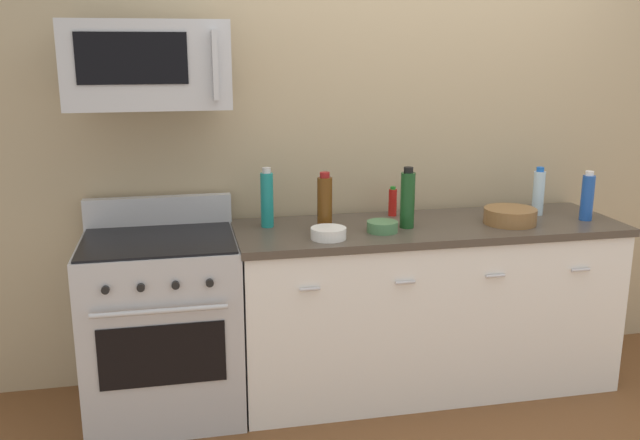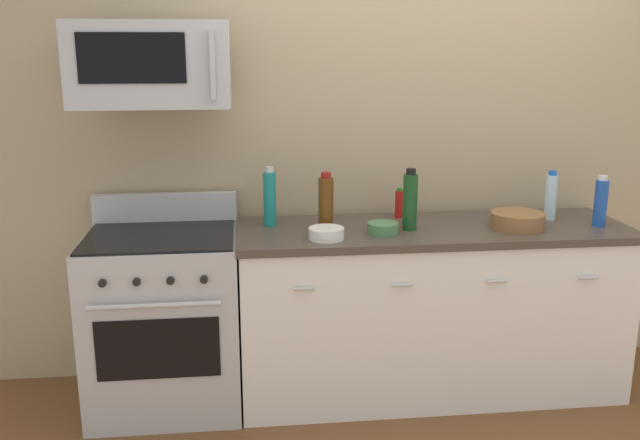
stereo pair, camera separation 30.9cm
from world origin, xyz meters
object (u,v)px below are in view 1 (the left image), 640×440
bottle_wine_amber (325,203)px  bottle_water_clear (539,192)px  bottle_sparkling_teal (267,199)px  bowl_white_ceramic (328,233)px  bottle_wine_green (408,199)px  range_oven (163,324)px  bowl_wooden_salad (510,215)px  bottle_hot_sauce_red (393,202)px  bottle_soda_blue (587,197)px  bowl_green_glaze (382,226)px  microwave (148,65)px

bottle_wine_amber → bottle_water_clear: bearing=3.4°
bottle_sparkling_teal → bowl_white_ceramic: bearing=-48.3°
bottle_wine_amber → bottle_wine_green: bearing=-6.4°
bottle_wine_amber → range_oven: bearing=-179.6°
bowl_white_ceramic → bowl_wooden_salad: bowl_wooden_salad is taller
range_oven → bowl_white_ceramic: (0.82, -0.17, 0.48)m
bottle_hot_sauce_red → bottle_water_clear: size_ratio=0.61×
bottle_soda_blue → bottle_hot_sauce_red: bearing=162.7°
range_oven → bowl_green_glaze: (1.11, -0.10, 0.48)m
bottle_soda_blue → bowl_white_ceramic: (-1.45, -0.08, -0.10)m
bottle_hot_sauce_red → bottle_soda_blue: (0.99, -0.31, 0.05)m
bottle_hot_sauce_red → bottle_soda_blue: 1.04m
bottle_wine_amber → bowl_wooden_salad: bottle_wine_amber is taller
microwave → bottle_sparkling_teal: microwave is taller
bottle_soda_blue → bowl_green_glaze: size_ratio=1.70×
microwave → bowl_white_ceramic: microwave is taller
bottle_sparkling_teal → bottle_hot_sauce_red: (0.71, 0.10, -0.07)m
bottle_hot_sauce_red → bottle_wine_amber: (-0.43, -0.21, 0.06)m
bottle_hot_sauce_red → bowl_white_ceramic: (-0.45, -0.39, -0.05)m
range_oven → bottle_sparkling_teal: bottle_sparkling_teal is taller
bowl_green_glaze → bottle_sparkling_teal: bearing=158.2°
bottle_sparkling_teal → bottle_hot_sauce_red: bearing=8.0°
bottle_hot_sauce_red → bottle_wine_amber: size_ratio=0.55×
bottle_wine_amber → bowl_white_ceramic: bottle_wine_amber is taller
bottle_hot_sauce_red → bowl_wooden_salad: bottle_hot_sauce_red is taller
microwave → bottle_hot_sauce_red: microwave is taller
bottle_wine_amber → bowl_white_ceramic: (-0.02, -0.18, -0.11)m
bottle_water_clear → bottle_soda_blue: bearing=-41.0°
range_oven → bottle_sparkling_teal: 0.83m
bottle_wine_green → bowl_wooden_salad: (0.56, -0.04, -0.11)m
bowl_green_glaze → bottle_wine_amber: bearing=158.6°
bottle_soda_blue → bowl_white_ceramic: 1.45m
bottle_wine_amber → bowl_white_ceramic: 0.21m
microwave → bowl_white_ceramic: bearing=-14.9°
range_oven → microwave: size_ratio=1.44×
bottle_sparkling_teal → bowl_wooden_salad: size_ratio=1.13×
range_oven → bottle_wine_amber: bottle_wine_amber is taller
bottle_sparkling_teal → bottle_hot_sauce_red: size_ratio=1.91×
bottle_soda_blue → bowl_wooden_salad: bottle_soda_blue is taller
microwave → bowl_wooden_salad: bearing=-3.9°
bottle_sparkling_teal → bowl_green_glaze: bearing=-21.8°
bottle_sparkling_teal → bottle_water_clear: size_ratio=1.16×
range_oven → bowl_white_ceramic: 0.96m
bowl_green_glaze → bowl_wooden_salad: 0.71m
range_oven → bottle_water_clear: size_ratio=3.99×
bottle_sparkling_teal → bowl_white_ceramic: (0.26, -0.29, -0.12)m
microwave → bottle_soda_blue: bearing=-3.4°
bottle_sparkling_teal → bottle_wine_amber: (0.28, -0.11, -0.01)m
bottle_wine_green → bottle_sparkling_teal: 0.73m
bottle_water_clear → bottle_soda_blue: same height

